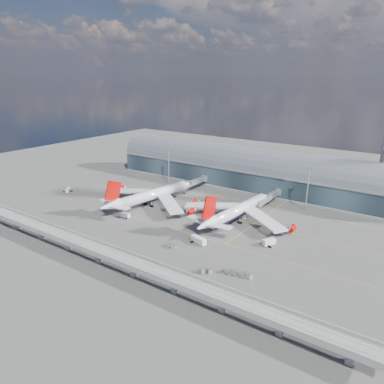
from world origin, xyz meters
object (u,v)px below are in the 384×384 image
Objects in this scene: service_truck_2 at (199,240)px; cargo_train_1 at (238,273)px; service_truck_0 at (68,190)px; service_truck_5 at (242,215)px; cargo_train_0 at (172,246)px; airliner_right at (237,211)px; floodlight_mast_right at (308,188)px; airliner_left at (150,195)px; service_truck_3 at (269,242)px; service_truck_4 at (234,216)px; floodlight_mast_left at (169,164)px; service_truck_1 at (126,216)px; cargo_train_2 at (206,271)px.

cargo_train_1 is at bearing -102.49° from service_truck_2.
service_truck_0 is 0.99× the size of service_truck_5.
service_truck_5 is 1.07× the size of cargo_train_0.
airliner_right is 5.71× the size of cargo_train_1.
cargo_train_1 is at bearing -57.04° from airliner_right.
airliner_right is at bearing -123.66° from floodlight_mast_right.
airliner_left is at bearing -26.56° from service_truck_0.
floodlight_mast_right is 4.15× the size of service_truck_0.
service_truck_3 reaches higher than service_truck_5.
airliner_right reaches higher than cargo_train_1.
service_truck_4 is at bearing -26.35° from service_truck_0.
floodlight_mast_left is at bearing 157.93° from airliner_right.
cargo_train_0 is 36.49m from cargo_train_1.
service_truck_0 is 114.94m from service_truck_4.
service_truck_1 is at bearing 85.49° from cargo_train_1.
service_truck_4 is at bearing 39.38° from cargo_train_1.
airliner_right reaches higher than cargo_train_0.
service_truck_4 is at bearing 19.68° from airliner_left.
floodlight_mast_right is 89.39m from cargo_train_0.
service_truck_3 is 1.08× the size of service_truck_5.
floodlight_mast_left and floodlight_mast_right have the same top height.
floodlight_mast_left is 1.00× the size of floodlight_mast_right.
floodlight_mast_right reaches higher than cargo_train_1.
service_truck_5 is (-24.47, -31.56, -12.16)m from floodlight_mast_right.
service_truck_4 is 0.80× the size of service_truck_5.
airliner_left is at bearing -64.73° from floodlight_mast_left.
airliner_left is 12.78× the size of cargo_train_2.
service_truck_3 is at bearing 16.57° from cargo_train_2.
airliner_right is 31.91m from service_truck_3.
airliner_right reaches higher than service_truck_2.
service_truck_3 is (80.74, -10.20, -4.49)m from airliner_left.
cargo_train_0 is at bearing 91.62° from cargo_train_1.
floodlight_mast_right is 4.74× the size of cargo_train_2.
floodlight_mast_left is 4.74× the size of cargo_train_2.
service_truck_5 is at bearing -127.79° from floodlight_mast_right.
service_truck_1 reaches higher than cargo_train_1.
service_truck_4 is at bearing -129.36° from floodlight_mast_right.
service_truck_0 is (-140.80, -56.24, -12.30)m from floodlight_mast_right.
service_truck_3 is 32.03m from cargo_train_1.
floodlight_mast_left is 3.83× the size of service_truck_3.
service_truck_5 is at bearing 165.04° from service_truck_3.
floodlight_mast_left is 70.56m from service_truck_0.
service_truck_4 is at bearing -25.36° from floodlight_mast_left.
cargo_train_1 is (82.07, -42.20, -5.03)m from airliner_left.
airliner_left is 52.28m from service_truck_4.
service_truck_1 reaches higher than service_truck_0.
airliner_right is at bearing -26.03° from floodlight_mast_left.
service_truck_1 is at bearing 54.29° from cargo_train_0.
service_truck_2 is (50.33, -3.45, 0.21)m from service_truck_1.
service_truck_3 is 1.24× the size of cargo_train_2.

